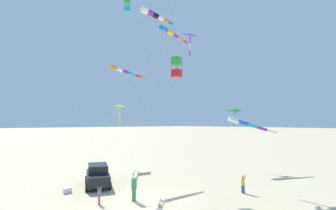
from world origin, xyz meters
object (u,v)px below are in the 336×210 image
person_child_green_jacket (99,195)px  kite_box_teal_far_right (127,5)px  kite_delta_purple_drifting (234,110)px  person_adult_flyer (134,186)px  kite_delta_long_streamer_left (190,36)px  kite_windsock_blue_topmost (171,33)px  person_child_grey_jacket (243,183)px  kite_windsock_white_trailing (124,71)px  kite_box_orange_high_right (177,67)px  kite_windsock_yellow_midlevel (246,124)px  cooler_box (67,190)px  kite_windsock_small_distant (153,15)px  kite_delta_long_streamer_right (120,107)px  parked_car (98,175)px

person_child_green_jacket → kite_box_teal_far_right: bearing=-128.0°
person_child_green_jacket → kite_delta_purple_drifting: bearing=-175.2°
person_adult_flyer → kite_delta_long_streamer_left: 19.14m
person_child_green_jacket → kite_windsock_blue_topmost: size_ratio=0.08×
person_child_grey_jacket → kite_box_teal_far_right: (0.79, -16.66, 20.88)m
kite_windsock_white_trailing → kite_box_orange_high_right: kite_windsock_white_trailing is taller
kite_delta_long_streamer_left → kite_windsock_white_trailing: kite_delta_long_streamer_left is taller
kite_windsock_blue_topmost → kite_windsock_yellow_midlevel: size_ratio=1.53×
cooler_box → kite_box_orange_high_right: size_ratio=0.05×
cooler_box → kite_delta_purple_drifting: size_ratio=0.07×
kite_delta_long_streamer_left → kite_windsock_small_distant: bearing=-41.8°
kite_box_orange_high_right → person_child_grey_jacket: bearing=115.3°
person_child_green_jacket → person_child_grey_jacket: size_ratio=0.82×
cooler_box → kite_delta_long_streamer_left: bearing=177.3°
kite_delta_long_streamer_right → person_adult_flyer: bearing=64.0°
person_adult_flyer → person_child_grey_jacket: person_adult_flyer is taller
kite_windsock_blue_topmost → kite_delta_long_streamer_right: bearing=-87.8°
kite_delta_long_streamer_left → kite_windsock_small_distant: (3.32, -2.97, 2.64)m
person_child_green_jacket → kite_delta_long_streamer_right: (-9.05, -13.09, 7.19)m
person_child_grey_jacket → kite_windsock_blue_topmost: bearing=-87.2°
parked_car → kite_windsock_white_trailing: kite_windsock_white_trailing is taller
kite_delta_long_streamer_right → kite_windsock_blue_topmost: bearing=92.2°
kite_delta_long_streamer_right → person_child_green_jacket: bearing=55.3°
person_child_green_jacket → kite_delta_purple_drifting: kite_delta_purple_drifting is taller
parked_car → person_child_green_jacket: size_ratio=3.94×
person_child_green_jacket → kite_box_orange_high_right: size_ratio=0.10×
kite_windsock_white_trailing → kite_box_teal_far_right: size_ratio=0.54×
person_adult_flyer → kite_windsock_small_distant: kite_windsock_small_distant is taller
cooler_box → kite_delta_long_streamer_left: (-13.75, 0.64, 15.97)m
kite_box_teal_far_right → cooler_box: bearing=36.9°
parked_car → cooler_box: parked_car is taller
kite_delta_purple_drifting → kite_windsock_yellow_midlevel: 2.78m
kite_windsock_white_trailing → kite_windsock_small_distant: size_ratio=0.63×
cooler_box → kite_delta_purple_drifting: 21.16m
kite_windsock_blue_topmost → kite_box_orange_high_right: 5.88m
kite_box_orange_high_right → kite_windsock_yellow_midlevel: size_ratio=1.14×
person_adult_flyer → kite_windsock_yellow_midlevel: bearing=-178.2°
kite_windsock_blue_topmost → parked_car: bearing=-12.3°
kite_box_teal_far_right → kite_box_orange_high_right: bearing=81.9°
person_child_grey_jacket → kite_windsock_small_distant: bearing=-89.5°
kite_box_orange_high_right → kite_windsock_yellow_midlevel: bearing=177.5°
parked_car → kite_windsock_white_trailing: (-4.46, -3.31, 10.61)m
cooler_box → kite_delta_long_streamer_right: kite_delta_long_streamer_right is taller
person_adult_flyer → kite_delta_long_streamer_left: bearing=-157.2°
kite_delta_purple_drifting → kite_windsock_small_distant: bearing=-27.9°
kite_windsock_yellow_midlevel → kite_windsock_small_distant: bearing=-39.1°
cooler_box → kite_box_orange_high_right: bearing=152.5°
person_child_green_jacket → kite_windsock_yellow_midlevel: size_ratio=0.12×
kite_delta_long_streamer_right → kite_windsock_small_distant: (-0.67, 6.52, 10.98)m
kite_delta_long_streamer_left → kite_windsock_yellow_midlevel: bearing=142.7°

